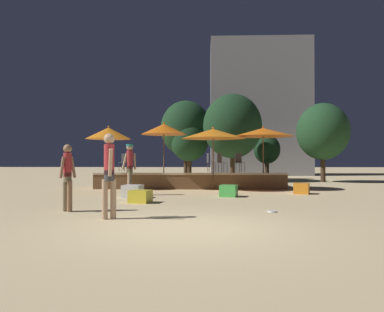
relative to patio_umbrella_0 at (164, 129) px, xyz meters
The scene contains 24 objects.
ground_plane 10.06m from the patio_umbrella_0, 81.41° to the right, with size 120.00×120.00×0.00m, color #D1B784.
wooden_deck 2.84m from the patio_umbrella_0, 42.21° to the left, with size 8.62×2.70×0.73m.
patio_umbrella_0 is the anchor object (origin of this frame).
patio_umbrella_1 4.45m from the patio_umbrella_0, ahead, with size 2.70×2.70×2.81m.
patio_umbrella_2 2.49m from the patio_umbrella_0, behind, with size 2.02×2.02×2.84m.
patio_umbrella_3 2.26m from the patio_umbrella_0, ahead, with size 2.80×2.80×2.75m.
cube_seat_0 5.93m from the patio_umbrella_0, 91.28° to the right, with size 0.71×0.71×0.38m.
cube_seat_1 5.00m from the patio_umbrella_0, 51.58° to the right, with size 0.71×0.71×0.41m.
cube_seat_2 6.49m from the patio_umbrella_0, 21.71° to the right, with size 0.71×0.71×0.41m.
cube_seat_3 4.73m from the patio_umbrella_0, 98.98° to the right, with size 0.71×0.71×0.45m.
person_0 8.70m from the patio_umbrella_0, 91.78° to the right, with size 0.30×0.51×1.89m.
person_1 7.78m from the patio_umbrella_0, 102.39° to the right, with size 0.33×0.48×1.70m.
person_2 3.55m from the patio_umbrella_0, 106.97° to the right, with size 0.53×0.30×1.89m.
bistro_chair_0 3.02m from the patio_umbrella_0, 13.53° to the left, with size 0.47×0.46×0.90m.
bistro_chair_1 3.21m from the patio_umbrella_0, 140.03° to the left, with size 0.42×0.42×0.90m.
bistro_chair_2 3.93m from the patio_umbrella_0, 17.89° to the left, with size 0.46×0.46×0.90m.
bistro_chair_3 2.90m from the patio_umbrella_0, 35.15° to the left, with size 0.42×0.42×0.90m.
frisbee_disc 8.53m from the patio_umbrella_0, 64.06° to the right, with size 0.24×0.24×0.03m.
background_tree_0 10.59m from the patio_umbrella_0, 55.16° to the left, with size 1.79×1.79×3.01m.
background_tree_1 10.41m from the patio_umbrella_0, 32.18° to the left, with size 3.05×3.05×4.66m.
background_tree_2 8.17m from the patio_umbrella_0, 84.27° to the left, with size 2.51×2.51×3.97m.
background_tree_3 8.83m from the patio_umbrella_0, 86.48° to the left, with size 3.43×3.43×5.36m.
background_tree_4 7.03m from the patio_umbrella_0, 59.80° to the left, with size 3.57×3.57×5.33m.
distant_building 17.54m from the patio_umbrella_0, 67.69° to the left, with size 8.43×4.07×11.53m.
Camera 1 is at (0.41, -7.16, 1.31)m, focal length 35.00 mm.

